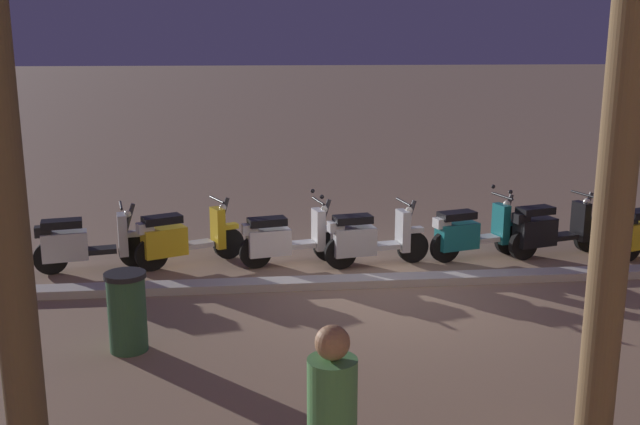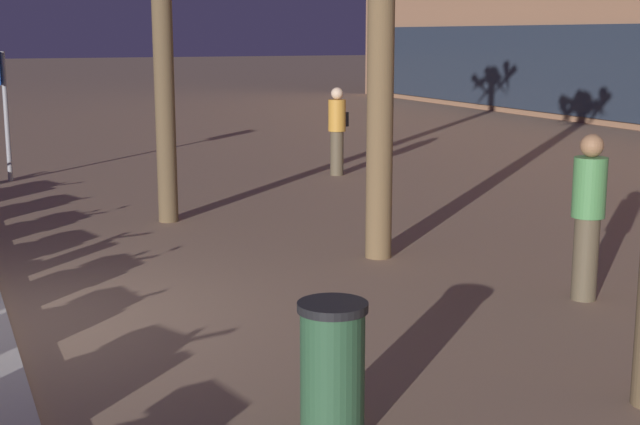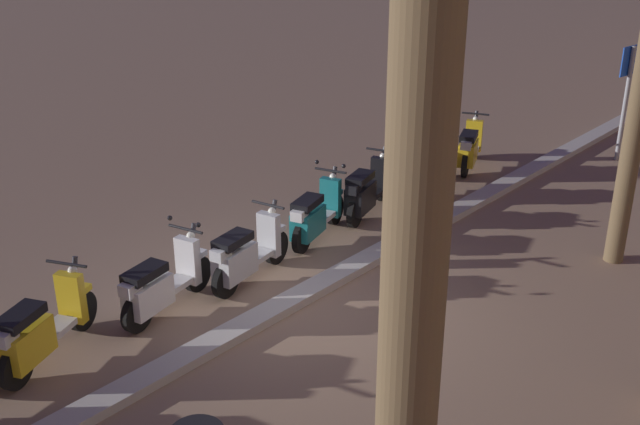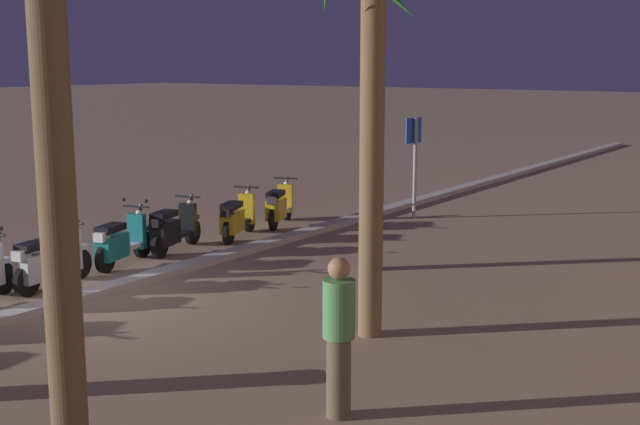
{
  "view_description": "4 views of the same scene",
  "coord_description": "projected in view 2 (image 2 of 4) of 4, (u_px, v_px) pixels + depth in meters",
  "views": [
    {
      "loc": [
        2.03,
        10.01,
        3.54
      ],
      "look_at": [
        1.01,
        0.45,
        1.27
      ],
      "focal_mm": 41.01,
      "sensor_mm": 36.0,
      "label": 1
    },
    {
      "loc": [
        8.7,
        -0.53,
        2.71
      ],
      "look_at": [
        1.06,
        2.78,
        1.06
      ],
      "focal_mm": 50.84,
      "sensor_mm": 36.0,
      "label": 2
    },
    {
      "loc": [
        6.6,
        6.05,
        5.13
      ],
      "look_at": [
        -0.44,
        -0.12,
        1.22
      ],
      "focal_mm": 42.17,
      "sensor_mm": 36.0,
      "label": 3
    },
    {
      "loc": [
        8.35,
        10.14,
        3.69
      ],
      "look_at": [
        -2.83,
        2.34,
        1.21
      ],
      "focal_mm": 46.64,
      "sensor_mm": 36.0,
      "label": 4
    }
  ],
  "objects": [
    {
      "name": "pedestrian_window_shopping",
      "position": [
        337.0,
        129.0,
        17.53
      ],
      "size": [
        0.38,
        0.45,
        1.7
      ],
      "color": "brown",
      "rests_on": "ground"
    },
    {
      "name": "pedestrian_strolling_near_curb",
      "position": [
        588.0,
        213.0,
        9.24
      ],
      "size": [
        0.34,
        0.34,
        1.72
      ],
      "color": "brown",
      "rests_on": "ground"
    },
    {
      "name": "crossing_sign",
      "position": [
        4.0,
        101.0,
        16.67
      ],
      "size": [
        0.6,
        0.15,
        2.4
      ],
      "color": "#939399",
      "rests_on": "ground"
    },
    {
      "name": "ground_plane",
      "position": [
        7.0,
        325.0,
        8.57
      ],
      "size": [
        200.0,
        200.0,
        0.0
      ],
      "primitive_type": "plane",
      "color": "#93755B"
    },
    {
      "name": "litter_bin",
      "position": [
        332.0,
        369.0,
        6.12
      ],
      "size": [
        0.48,
        0.48,
        0.95
      ],
      "color": "#2D5638",
      "rests_on": "ground"
    }
  ]
}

